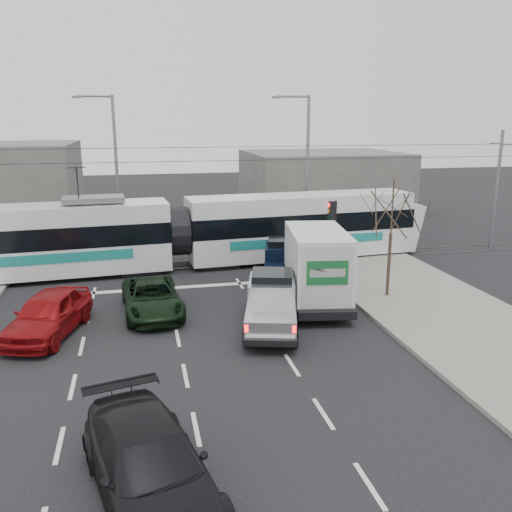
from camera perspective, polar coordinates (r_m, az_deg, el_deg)
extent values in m
plane|color=black|center=(20.01, -3.33, -8.20)|extent=(120.00, 120.00, 0.00)
cube|color=gray|center=(23.05, 19.46, -5.74)|extent=(6.00, 60.00, 0.15)
cube|color=#33302D|center=(29.42, -6.43, -0.84)|extent=(60.00, 1.60, 0.03)
cube|color=slate|center=(45.09, 6.97, 7.64)|extent=(12.00, 10.00, 5.00)
cylinder|color=#47382B|center=(24.04, 13.81, -0.88)|extent=(0.14, 0.14, 2.75)
cylinder|color=#47382B|center=(23.52, 14.17, 5.00)|extent=(0.07, 0.07, 2.25)
cylinder|color=black|center=(27.11, 8.28, 2.02)|extent=(0.12, 0.12, 3.60)
cube|color=black|center=(26.80, 7.97, 4.72)|extent=(0.28, 0.28, 0.95)
cylinder|color=#FF0C07|center=(26.70, 7.69, 5.34)|extent=(0.06, 0.20, 0.20)
cylinder|color=orange|center=(26.75, 7.67, 4.71)|extent=(0.06, 0.20, 0.20)
cylinder|color=#05330C|center=(26.80, 7.65, 4.08)|extent=(0.06, 0.20, 0.20)
cube|color=white|center=(26.87, 8.39, 2.99)|extent=(0.02, 0.30, 0.40)
cylinder|color=slate|center=(34.03, 5.41, 8.93)|extent=(0.20, 0.20, 9.00)
cylinder|color=slate|center=(33.62, 3.90, 16.40)|extent=(2.00, 0.14, 0.14)
cube|color=slate|center=(33.35, 2.18, 16.36)|extent=(0.55, 0.25, 0.14)
cylinder|color=slate|center=(34.43, -14.44, 8.61)|extent=(0.20, 0.20, 9.00)
cylinder|color=slate|center=(34.36, -16.64, 15.82)|extent=(2.00, 0.14, 0.14)
cube|color=slate|center=(34.44, -18.36, 15.61)|extent=(0.55, 0.25, 0.14)
cylinder|color=black|center=(28.49, -6.74, 9.88)|extent=(60.00, 0.03, 0.03)
cylinder|color=black|center=(28.45, -6.79, 11.29)|extent=(60.00, 0.03, 0.03)
cylinder|color=slate|center=(35.36, 23.98, 6.34)|extent=(0.20, 0.20, 7.00)
cube|color=white|center=(28.41, -21.83, -0.27)|extent=(12.71, 3.60, 1.52)
cube|color=black|center=(28.16, -22.05, 2.04)|extent=(12.77, 3.63, 1.04)
cube|color=white|center=(27.99, -22.22, 3.91)|extent=(12.70, 3.50, 0.97)
cube|color=#187C75|center=(27.06, -22.09, -0.38)|extent=(8.75, 0.71, 0.48)
cube|color=white|center=(30.32, 4.69, 1.59)|extent=(12.71, 3.60, 1.52)
cube|color=black|center=(30.09, 4.74, 3.78)|extent=(12.77, 3.63, 1.04)
cube|color=white|center=(29.93, 4.78, 5.53)|extent=(12.70, 3.50, 0.97)
cube|color=#187C75|center=(29.06, 5.66, 1.57)|extent=(8.75, 0.71, 0.48)
cylinder|color=black|center=(28.37, -8.20, 2.61)|extent=(1.17, 2.59, 2.52)
cube|color=slate|center=(27.76, -16.74, 5.76)|extent=(3.04, 1.80, 0.24)
cube|color=black|center=(28.56, -12.12, -1.19)|extent=(2.12, 2.38, 0.35)
cube|color=black|center=(29.15, -4.10, -0.59)|extent=(2.12, 2.38, 0.35)
cube|color=black|center=(31.89, 10.37, 0.51)|extent=(2.12, 2.38, 0.35)
cube|color=black|center=(20.34, 1.63, -6.31)|extent=(3.07, 5.48, 0.22)
cube|color=silver|center=(21.01, 1.68, -3.81)|extent=(2.26, 2.56, 1.03)
cube|color=black|center=(20.93, 1.70, -2.34)|extent=(1.87, 1.90, 0.49)
cube|color=silver|center=(22.26, 1.73, -3.32)|extent=(1.88, 1.34, 0.49)
cube|color=silver|center=(19.14, 1.58, -6.51)|extent=(2.30, 2.71, 0.58)
cube|color=silver|center=(17.98, 1.49, -8.76)|extent=(1.63, 0.58, 0.16)
cube|color=#FF0C07|center=(17.98, -1.03, -7.62)|extent=(0.14, 0.10, 0.25)
cube|color=#FF0C07|center=(17.95, 4.04, -7.68)|extent=(0.14, 0.10, 0.25)
cylinder|color=black|center=(21.97, -0.46, -5.08)|extent=(0.43, 0.76, 0.72)
cylinder|color=black|center=(21.95, 3.86, -5.14)|extent=(0.43, 0.76, 0.72)
cylinder|color=black|center=(18.87, -0.99, -8.43)|extent=(0.43, 0.76, 0.72)
cylinder|color=black|center=(18.85, 4.07, -8.50)|extent=(0.43, 0.76, 0.72)
cube|color=black|center=(23.39, 6.11, -3.56)|extent=(3.20, 6.74, 0.32)
cube|color=white|center=(25.50, 5.26, -0.19)|extent=(2.32, 1.86, 1.48)
cube|color=black|center=(25.49, 5.25, 1.09)|extent=(1.96, 1.31, 0.55)
cube|color=silver|center=(22.39, 6.47, -0.75)|extent=(2.88, 4.69, 2.73)
cube|color=silver|center=(20.33, 7.49, -2.34)|extent=(1.93, 0.35, 2.40)
cube|color=#145B27|center=(20.23, 7.54, -1.78)|extent=(1.54, 0.26, 0.93)
cube|color=black|center=(20.60, 7.47, -6.39)|extent=(2.01, 0.54, 0.17)
cylinder|color=black|center=(25.24, 3.15, -2.37)|extent=(0.40, 0.86, 0.83)
cylinder|color=black|center=(25.53, 7.51, -2.28)|extent=(0.40, 0.86, 0.83)
cylinder|color=black|center=(21.57, 4.31, -5.21)|extent=(0.42, 0.96, 0.92)
cylinder|color=black|center=(21.90, 9.40, -5.05)|extent=(0.42, 0.96, 0.92)
cube|color=black|center=(25.08, 3.01, -2.16)|extent=(3.12, 5.31, 0.25)
cube|color=black|center=(25.77, 3.04, -0.10)|extent=(2.31, 2.51, 1.15)
cube|color=black|center=(25.72, 3.06, 1.25)|extent=(1.92, 1.87, 0.55)
cube|color=black|center=(26.98, 3.05, 0.06)|extent=(1.93, 1.34, 0.55)
cube|color=black|center=(23.92, 3.01, -1.99)|extent=(2.35, 2.65, 0.65)
cube|color=silver|center=(22.75, 2.99, -3.56)|extent=(1.69, 0.63, 0.18)
cube|color=#590505|center=(22.75, 0.95, -2.56)|extent=(0.16, 0.11, 0.28)
cube|color=#590505|center=(22.75, 5.05, -2.62)|extent=(0.16, 0.11, 0.28)
cylinder|color=black|center=(26.68, 1.20, -1.47)|extent=(0.48, 0.85, 0.80)
cylinder|color=black|center=(26.67, 4.85, -1.52)|extent=(0.48, 0.85, 0.80)
cylinder|color=black|center=(23.62, 0.92, -3.58)|extent=(0.48, 0.85, 0.80)
cylinder|color=black|center=(23.62, 5.06, -3.63)|extent=(0.48, 0.85, 0.80)
imported|color=black|center=(22.18, -10.89, -4.33)|extent=(2.52, 4.92, 1.33)
imported|color=maroon|center=(21.01, -21.03, -5.72)|extent=(3.14, 5.05, 1.60)
imported|color=black|center=(12.06, -11.15, -20.81)|extent=(3.35, 5.65, 1.54)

